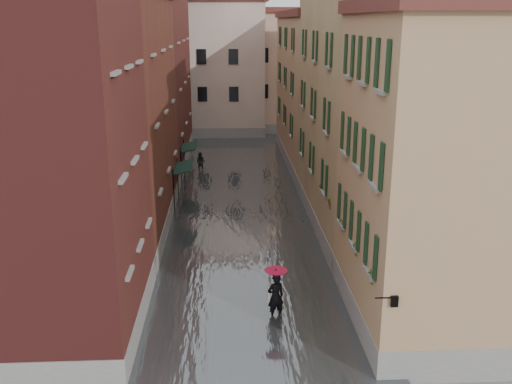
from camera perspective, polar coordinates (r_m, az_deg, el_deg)
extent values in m
plane|color=slate|center=(24.33, -0.97, -10.77)|extent=(120.00, 120.00, 0.00)
cube|color=#52575A|center=(36.32, -1.70, -1.12)|extent=(10.00, 60.00, 0.20)
cube|color=maroon|center=(21.09, -20.25, 2.70)|extent=(6.00, 8.00, 13.00)
cube|color=#5E2D1D|center=(31.60, -14.52, 7.13)|extent=(6.00, 14.00, 12.50)
cube|color=maroon|center=(46.19, -10.98, 11.19)|extent=(6.00, 16.00, 14.00)
cube|color=#A87E56|center=(21.73, 17.93, 1.28)|extent=(6.00, 8.00, 11.50)
cube|color=tan|center=(31.87, 11.18, 7.88)|extent=(6.00, 14.00, 13.00)
cube|color=#A87E56|center=(46.54, 6.70, 9.87)|extent=(6.00, 16.00, 11.50)
cube|color=beige|center=(59.80, -5.26, 12.14)|extent=(12.00, 9.00, 13.00)
cube|color=tan|center=(62.15, 3.32, 11.90)|extent=(10.00, 9.00, 12.00)
cube|color=black|center=(35.63, -7.29, 2.50)|extent=(1.09, 3.04, 0.31)
cylinder|color=black|center=(34.52, -8.22, 0.01)|extent=(0.06, 0.06, 2.80)
cylinder|color=black|center=(37.43, -7.82, 1.35)|extent=(0.06, 0.06, 2.80)
cube|color=black|center=(41.39, -6.71, 4.52)|extent=(1.09, 3.09, 0.31)
cylinder|color=black|center=(40.19, -7.50, 2.44)|extent=(0.06, 0.06, 2.80)
cylinder|color=black|center=(43.18, -7.20, 3.45)|extent=(0.06, 0.06, 2.80)
cylinder|color=black|center=(18.20, 12.74, -10.28)|extent=(0.60, 0.05, 0.05)
cube|color=black|center=(18.33, 13.64, -10.50)|extent=(0.22, 0.22, 0.35)
cube|color=beige|center=(18.33, 13.64, -10.50)|extent=(0.14, 0.14, 0.24)
cube|color=brown|center=(19.36, 11.89, -8.35)|extent=(0.22, 0.85, 0.18)
imported|color=#265926|center=(19.19, 11.97, -7.21)|extent=(0.59, 0.51, 0.66)
cube|color=brown|center=(21.47, 10.31, -5.68)|extent=(0.22, 0.85, 0.18)
imported|color=#265926|center=(21.32, 10.37, -4.64)|extent=(0.59, 0.51, 0.66)
cube|color=brown|center=(23.83, 8.93, -3.32)|extent=(0.22, 0.85, 0.18)
imported|color=#265926|center=(23.69, 8.97, -2.36)|extent=(0.59, 0.51, 0.66)
cube|color=brown|center=(26.46, 7.71, -1.22)|extent=(0.22, 0.85, 0.18)
imported|color=#265926|center=(26.33, 7.74, -0.35)|extent=(0.59, 0.51, 0.66)
cube|color=brown|center=(28.75, 6.83, 0.28)|extent=(0.22, 0.85, 0.18)
imported|color=#265926|center=(28.64, 6.86, 1.09)|extent=(0.59, 0.51, 0.66)
imported|color=black|center=(22.57, 1.97, -10.41)|extent=(0.80, 0.66, 1.88)
cube|color=beige|center=(22.59, 1.24, -10.36)|extent=(0.08, 0.30, 0.38)
cylinder|color=black|center=(22.39, 1.98, -9.48)|extent=(0.02, 0.02, 1.00)
cone|color=#BC0C34|center=(22.15, 2.00, -8.16)|extent=(0.93, 0.93, 0.28)
imported|color=black|center=(44.33, -5.55, 3.01)|extent=(0.88, 0.78, 1.53)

